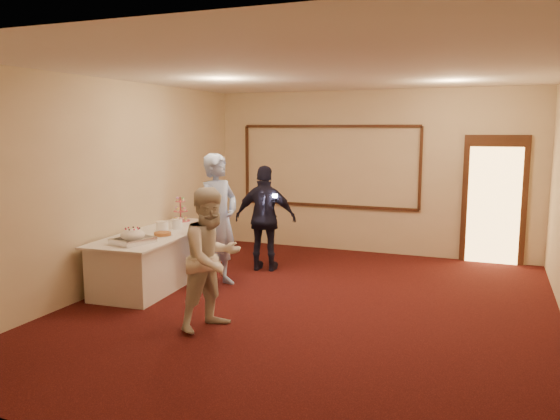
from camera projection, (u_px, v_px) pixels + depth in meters
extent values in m
plane|color=black|center=(311.00, 308.00, 7.07)|extent=(7.00, 7.00, 0.00)
cube|color=beige|center=(371.00, 173.00, 10.07)|extent=(6.00, 0.04, 3.00)
cube|color=beige|center=(148.00, 250.00, 3.63)|extent=(6.00, 0.04, 3.00)
cube|color=beige|center=(116.00, 184.00, 7.93)|extent=(0.04, 7.00, 3.00)
cube|color=white|center=(313.00, 71.00, 6.63)|extent=(6.00, 7.00, 0.04)
cube|color=black|center=(328.00, 205.00, 10.43)|extent=(3.40, 0.04, 0.05)
cube|color=black|center=(329.00, 126.00, 10.21)|extent=(3.40, 0.04, 0.05)
cube|color=black|center=(247.00, 164.00, 10.93)|extent=(0.05, 0.04, 1.50)
cube|color=black|center=(420.00, 169.00, 9.71)|extent=(0.05, 0.04, 1.50)
cube|color=black|center=(494.00, 200.00, 9.32)|extent=(1.05, 0.06, 2.20)
cube|color=#FFBF66|center=(494.00, 206.00, 9.31)|extent=(0.85, 0.02, 2.00)
cube|color=silver|center=(160.00, 258.00, 8.22)|extent=(1.05, 2.50, 0.74)
cube|color=silver|center=(160.00, 233.00, 8.17)|extent=(1.17, 2.64, 0.03)
cube|color=silver|center=(133.00, 242.00, 7.35)|extent=(0.51, 0.59, 0.04)
ellipsoid|color=white|center=(133.00, 235.00, 7.34)|extent=(0.33, 0.33, 0.15)
cube|color=silver|center=(146.00, 238.00, 7.45)|extent=(0.09, 0.35, 0.01)
cylinder|color=#C54B58|center=(180.00, 209.00, 9.10)|extent=(0.02, 0.02, 0.41)
cylinder|color=#C54B58|center=(181.00, 221.00, 9.13)|extent=(0.31, 0.31, 0.01)
cylinder|color=#C54B58|center=(180.00, 211.00, 9.10)|extent=(0.24, 0.24, 0.01)
cylinder|color=#C54B58|center=(180.00, 201.00, 9.08)|extent=(0.16, 0.16, 0.01)
cylinder|color=white|center=(162.00, 226.00, 8.22)|extent=(0.17, 0.17, 0.14)
cylinder|color=white|center=(162.00, 221.00, 8.21)|extent=(0.18, 0.18, 0.01)
cylinder|color=white|center=(177.00, 224.00, 8.42)|extent=(0.17, 0.17, 0.14)
cylinder|color=white|center=(177.00, 220.00, 8.41)|extent=(0.18, 0.18, 0.01)
cylinder|color=white|center=(163.00, 236.00, 7.85)|extent=(0.28, 0.28, 0.01)
cylinder|color=brown|center=(163.00, 234.00, 7.84)|extent=(0.24, 0.24, 0.05)
imported|color=#9EBCF8|center=(219.00, 221.00, 7.95)|extent=(0.63, 0.80, 1.95)
imported|color=silver|center=(212.00, 259.00, 6.26)|extent=(0.88, 0.98, 1.65)
imported|color=black|center=(265.00, 218.00, 8.86)|extent=(1.06, 0.57, 1.72)
cube|color=white|center=(275.00, 196.00, 8.61)|extent=(0.08, 0.05, 0.05)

